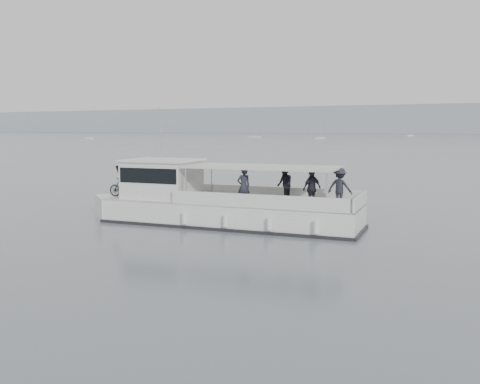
% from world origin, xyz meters
% --- Properties ---
extents(ground, '(1400.00, 1400.00, 0.00)m').
position_xyz_m(ground, '(0.00, 0.00, 0.00)').
color(ground, '#515960').
rests_on(ground, ground).
extents(tour_boat, '(14.03, 4.51, 5.84)m').
position_xyz_m(tour_boat, '(-4.90, -1.24, 0.96)').
color(tour_boat, white).
rests_on(tour_boat, ground).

